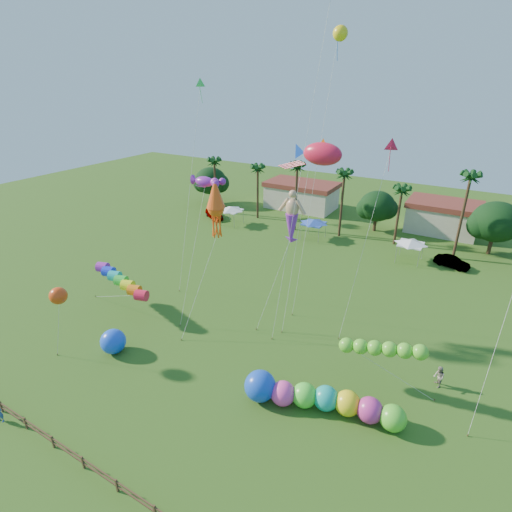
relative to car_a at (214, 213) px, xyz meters
The scene contains 20 objects.
ground 44.43m from the car_a, 56.71° to the right, with size 160.00×160.00×0.00m, color #285116.
tree_line 28.98m from the car_a, 13.80° to the left, with size 69.46×8.91×11.00m.
buildings_row 24.90m from the car_a, 31.16° to the left, with size 35.00×7.00×4.00m.
tent_row 18.50m from the car_a, ahead, with size 31.00×4.00×0.60m.
fence 49.54m from the car_a, 60.52° to the right, with size 36.12×0.12×1.00m.
car_a is the anchor object (origin of this frame).
car_b 37.49m from the car_a, ahead, with size 1.47×4.20×1.38m, color #4C4C54.
spectator_b 46.09m from the car_a, 31.66° to the right, with size 0.89×0.69×1.83m, color gray.
caterpillar_inflatable 44.66m from the car_a, 44.44° to the right, with size 11.64×4.58×2.38m.
blue_ball 36.87m from the car_a, 67.77° to the right, with size 2.20×2.20×2.20m, color blue.
rainbow_tube 31.27m from the car_a, 69.81° to the right, with size 10.35×1.92×3.54m.
green_worm 42.49m from the car_a, 39.87° to the right, with size 9.99×2.41×4.02m.
orange_ball_kite 38.11m from the car_a, 73.38° to the right, with size 1.79×1.79×6.54m.
merman_kite 34.23m from the car_a, 40.95° to the right, with size 2.82×4.13×12.80m.
fish_kite 36.56m from the car_a, 36.58° to the right, with size 5.51×5.84×17.33m.
squid_kite 33.29m from the car_a, 52.80° to the right, with size 2.09×5.75×13.95m.
lobster_kite 32.55m from the car_a, 54.53° to the right, with size 3.84×5.33×14.31m.
delta_kite_red 39.94m from the car_a, 29.45° to the right, with size 2.16×4.68×17.72m.
delta_kite_green 30.38m from the car_a, 55.33° to the right, with size 1.77×4.75×22.17m.
delta_kite_blue 39.45m from the car_a, 33.23° to the right, with size 1.95×4.11×25.97m.
Camera 1 is at (14.99, -15.36, 22.35)m, focal length 28.00 mm.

